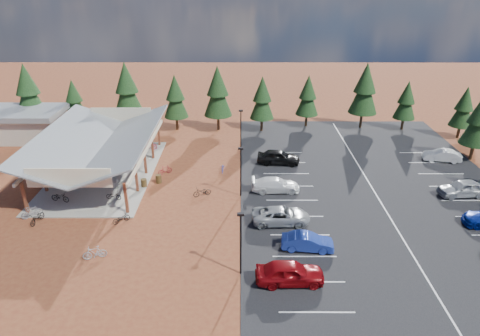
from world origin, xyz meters
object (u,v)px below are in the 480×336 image
(lamp_post_2, at_px, (241,127))
(bike_0, at_px, (60,197))
(car_2, at_px, (281,216))
(car_4, at_px, (278,157))
(bike_15, at_px, (165,170))
(bike_2, at_px, (101,160))
(car_9, at_px, (442,155))
(bike_16, at_px, (202,192))
(car_8, at_px, (463,188))
(bike_3, at_px, (100,148))
(bike_6, at_px, (120,169))
(bike_pavilion, at_px, (100,141))
(trash_bin_0, at_px, (144,183))
(car_0, at_px, (290,273))
(lamp_post_1, at_px, (241,168))
(bike_4, at_px, (114,196))
(trash_bin_1, at_px, (159,179))
(bike_14, at_px, (223,168))
(outbuilding, at_px, (21,124))
(bike_12, at_px, (121,218))
(bike_1, at_px, (76,170))
(bike_7, at_px, (149,146))
(bike_8, at_px, (37,218))
(car_1, at_px, (307,242))
(bike_5, at_px, (120,184))
(bike_13, at_px, (95,253))
(car_3, at_px, (276,185))
(lamp_post_0, at_px, (241,240))
(bike_9, at_px, (32,212))

(lamp_post_2, height_order, bike_0, lamp_post_2)
(car_2, bearing_deg, car_4, -5.51)
(bike_15, bearing_deg, car_2, -163.96)
(bike_2, xyz_separation_m, car_9, (39.54, 0.93, 0.21))
(bike_16, height_order, car_8, car_8)
(bike_3, xyz_separation_m, bike_6, (3.99, -6.18, -0.07))
(lamp_post_2, bearing_deg, car_2, -78.29)
(bike_15, bearing_deg, bike_0, 91.47)
(bike_pavilion, distance_m, bike_2, 4.34)
(trash_bin_0, xyz_separation_m, car_0, (13.45, -14.83, 0.42))
(lamp_post_1, distance_m, bike_4, 12.61)
(trash_bin_1, bearing_deg, bike_14, 22.98)
(bike_2, xyz_separation_m, bike_3, (-1.17, 3.58, 0.09))
(outbuilding, height_order, bike_12, outbuilding)
(bike_15, bearing_deg, bike_1, 57.86)
(bike_7, height_order, bike_8, bike_7)
(car_2, bearing_deg, car_0, 177.72)
(car_1, bearing_deg, lamp_post_2, 20.05)
(bike_5, bearing_deg, car_0, -121.84)
(car_9, bearing_deg, bike_13, -49.64)
(bike_7, bearing_deg, bike_15, -165.51)
(lamp_post_2, relative_size, car_1, 1.24)
(trash_bin_0, height_order, car_0, car_0)
(car_3, bearing_deg, lamp_post_1, 103.78)
(trash_bin_1, xyz_separation_m, bike_1, (-9.30, 1.85, 0.17))
(bike_0, bearing_deg, lamp_post_1, -70.94)
(bike_1, bearing_deg, lamp_post_0, -124.05)
(trash_bin_1, distance_m, bike_8, 12.23)
(bike_4, bearing_deg, bike_0, 102.83)
(trash_bin_0, xyz_separation_m, bike_12, (-0.61, -6.85, -0.02))
(bike_pavilion, bearing_deg, bike_14, 2.92)
(bike_1, bearing_deg, lamp_post_2, -58.95)
(bike_13, relative_size, car_9, 0.44)
(bike_13, bearing_deg, outbuilding, -163.53)
(lamp_post_2, distance_m, bike_16, 12.93)
(car_1, xyz_separation_m, car_8, (16.56, 9.05, 0.13))
(outbuilding, xyz_separation_m, bike_13, (17.73, -26.23, -1.48))
(lamp_post_2, distance_m, car_2, 17.56)
(car_2, bearing_deg, bike_9, 85.71)
(bike_3, height_order, bike_8, bike_3)
(bike_7, xyz_separation_m, car_0, (14.80, -24.70, 0.22))
(trash_bin_0, relative_size, bike_8, 0.47)
(trash_bin_1, height_order, car_3, car_3)
(bike_9, bearing_deg, bike_12, -133.17)
(bike_15, xyz_separation_m, car_8, (30.16, -4.93, 0.36))
(car_8, xyz_separation_m, car_9, (1.61, 8.51, -0.12))
(bike_14, bearing_deg, trash_bin_0, -152.95)
(outbuilding, distance_m, bike_1, 15.88)
(lamp_post_1, xyz_separation_m, lamp_post_2, (0.00, 12.00, 0.00))
(lamp_post_1, relative_size, bike_12, 3.17)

